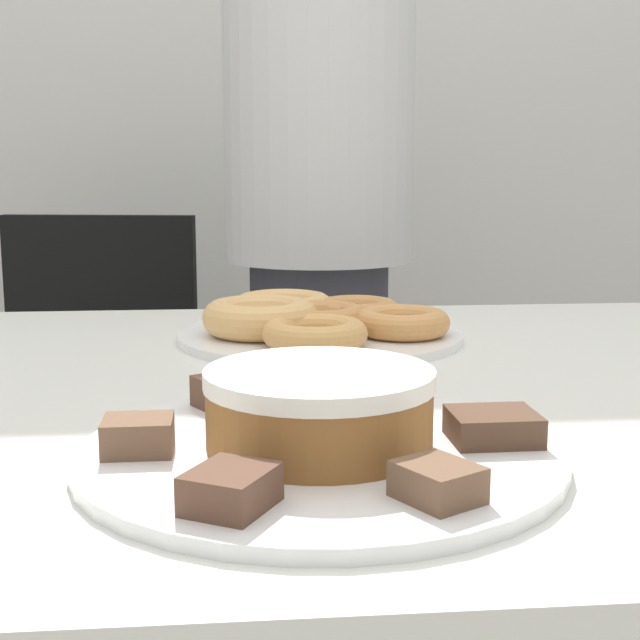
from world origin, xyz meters
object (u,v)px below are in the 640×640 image
person_standing (319,232)px  office_chair_left (83,457)px  plate_donuts (320,336)px  frosted_cake (319,408)px  plate_cake (319,454)px

person_standing → office_chair_left: (-0.45, 0.13, -0.44)m
office_chair_left → person_standing: bearing=-6.7°
plate_donuts → office_chair_left: bearing=119.9°
office_chair_left → frosted_cake: office_chair_left is taller
plate_cake → frosted_cake: frosted_cake is taller
person_standing → frosted_cake: size_ratio=10.31×
office_chair_left → plate_cake: size_ratio=2.62×
person_standing → plate_cake: bearing=-95.3°
office_chair_left → frosted_cake: bearing=-62.3°
office_chair_left → frosted_cake: (0.36, -1.12, 0.40)m
plate_cake → plate_donuts: 0.43m
office_chair_left → plate_cake: (0.36, -1.12, 0.37)m
plate_cake → office_chair_left: bearing=107.8°
person_standing → office_chair_left: 0.65m
plate_donuts → frosted_cake: (-0.04, -0.43, 0.03)m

